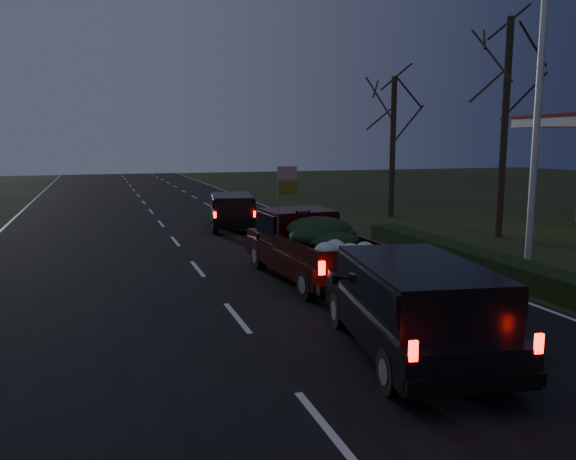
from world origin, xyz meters
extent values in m
plane|color=black|center=(0.00, 0.00, 0.00)|extent=(120.00, 120.00, 0.00)
cube|color=black|center=(0.00, 0.00, 0.01)|extent=(14.00, 120.00, 0.02)
cube|color=black|center=(7.80, 3.00, 0.30)|extent=(1.00, 10.00, 0.60)
cylinder|color=silver|center=(9.50, 2.00, 4.50)|extent=(0.20, 0.20, 9.00)
cylinder|color=black|center=(12.50, 7.00, 4.25)|extent=(0.28, 0.28, 8.50)
cylinder|color=black|center=(11.50, 14.00, 3.50)|extent=(0.28, 0.28, 7.00)
cube|color=black|center=(2.74, 2.82, 0.61)|extent=(2.28, 5.21, 0.56)
cube|color=black|center=(2.70, 3.74, 1.38)|extent=(1.97, 1.72, 0.92)
cube|color=black|center=(2.70, 3.74, 1.49)|extent=(2.07, 1.63, 0.56)
cube|color=black|center=(2.81, 1.49, 0.92)|extent=(2.02, 2.95, 0.06)
ellipsoid|color=black|center=(2.83, 2.00, 1.38)|extent=(1.72, 1.92, 0.61)
cylinder|color=gray|center=(1.82, 2.78, 2.10)|extent=(0.03, 0.03, 2.05)
cube|color=red|center=(2.10, 2.79, 2.95)|extent=(0.53, 0.04, 0.35)
cube|color=gold|center=(2.10, 2.79, 2.54)|extent=(0.53, 0.04, 0.35)
cube|color=black|center=(2.84, 12.61, 0.55)|extent=(2.47, 4.51, 0.53)
cube|color=black|center=(2.80, 12.39, 1.16)|extent=(2.17, 3.35, 0.71)
cube|color=black|center=(2.80, 12.39, 1.23)|extent=(2.25, 3.28, 0.43)
cube|color=black|center=(2.46, -2.97, 0.63)|extent=(2.82, 5.11, 0.60)
cube|color=black|center=(2.42, -3.22, 1.31)|extent=(2.47, 3.80, 0.81)
cube|color=black|center=(2.42, -3.22, 1.39)|extent=(2.55, 3.72, 0.48)
cube|color=black|center=(1.47, -1.82, 1.19)|extent=(0.14, 0.24, 0.16)
camera|label=1|loc=(-2.70, -11.39, 3.74)|focal=35.00mm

